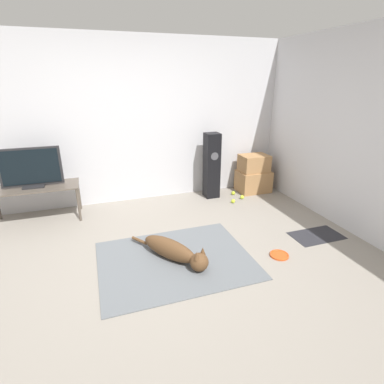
{
  "coord_description": "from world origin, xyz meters",
  "views": [
    {
      "loc": [
        -0.58,
        -2.72,
        1.94
      ],
      "look_at": [
        0.67,
        0.96,
        0.45
      ],
      "focal_mm": 28.0,
      "sensor_mm": 36.0,
      "label": 1
    }
  ],
  "objects_px": {
    "tv": "(31,168)",
    "cardboard_box_lower": "(253,181)",
    "tennis_ball_by_boxes": "(233,201)",
    "tv_stand": "(35,191)",
    "floor_speaker": "(212,166)",
    "tennis_ball_near_speaker": "(242,197)",
    "frisbee": "(279,255)",
    "dog": "(175,251)",
    "cardboard_box_upper": "(254,163)",
    "tennis_ball_loose_on_carpet": "(233,193)"
  },
  "relations": [
    {
      "from": "frisbee",
      "to": "tv_stand",
      "type": "relative_size",
      "value": 0.19
    },
    {
      "from": "tv_stand",
      "to": "floor_speaker",
      "type": "bearing_deg",
      "value": 1.21
    },
    {
      "from": "floor_speaker",
      "to": "tennis_ball_loose_on_carpet",
      "type": "relative_size",
      "value": 16.67
    },
    {
      "from": "tennis_ball_by_boxes",
      "to": "tennis_ball_near_speaker",
      "type": "height_order",
      "value": "same"
    },
    {
      "from": "tennis_ball_near_speaker",
      "to": "floor_speaker",
      "type": "bearing_deg",
      "value": 147.56
    },
    {
      "from": "floor_speaker",
      "to": "tv_stand",
      "type": "bearing_deg",
      "value": -178.79
    },
    {
      "from": "dog",
      "to": "tennis_ball_by_boxes",
      "type": "distance_m",
      "value": 1.89
    },
    {
      "from": "tv",
      "to": "cardboard_box_lower",
      "type": "bearing_deg",
      "value": 0.81
    },
    {
      "from": "cardboard_box_lower",
      "to": "tv_stand",
      "type": "height_order",
      "value": "tv_stand"
    },
    {
      "from": "frisbee",
      "to": "tennis_ball_near_speaker",
      "type": "bearing_deg",
      "value": 76.39
    },
    {
      "from": "tv",
      "to": "tennis_ball_near_speaker",
      "type": "relative_size",
      "value": 12.09
    },
    {
      "from": "cardboard_box_upper",
      "to": "tennis_ball_loose_on_carpet",
      "type": "height_order",
      "value": "cardboard_box_upper"
    },
    {
      "from": "tennis_ball_by_boxes",
      "to": "tennis_ball_loose_on_carpet",
      "type": "height_order",
      "value": "same"
    },
    {
      "from": "cardboard_box_upper",
      "to": "floor_speaker",
      "type": "distance_m",
      "value": 0.81
    },
    {
      "from": "tv",
      "to": "tennis_ball_loose_on_carpet",
      "type": "relative_size",
      "value": 12.09
    },
    {
      "from": "tennis_ball_loose_on_carpet",
      "to": "frisbee",
      "type": "bearing_deg",
      "value": -100.5
    },
    {
      "from": "floor_speaker",
      "to": "tennis_ball_near_speaker",
      "type": "relative_size",
      "value": 16.67
    },
    {
      "from": "dog",
      "to": "tennis_ball_by_boxes",
      "type": "relative_size",
      "value": 14.46
    },
    {
      "from": "tennis_ball_loose_on_carpet",
      "to": "cardboard_box_upper",
      "type": "bearing_deg",
      "value": 8.84
    },
    {
      "from": "tv",
      "to": "tennis_ball_near_speaker",
      "type": "bearing_deg",
      "value": -4.24
    },
    {
      "from": "tennis_ball_near_speaker",
      "to": "tennis_ball_loose_on_carpet",
      "type": "height_order",
      "value": "same"
    },
    {
      "from": "cardboard_box_lower",
      "to": "floor_speaker",
      "type": "xyz_separation_m",
      "value": [
        -0.82,
        0.0,
        0.36
      ]
    },
    {
      "from": "tennis_ball_by_boxes",
      "to": "tennis_ball_loose_on_carpet",
      "type": "xyz_separation_m",
      "value": [
        0.17,
        0.33,
        0.0
      ]
    },
    {
      "from": "cardboard_box_lower",
      "to": "tennis_ball_loose_on_carpet",
      "type": "xyz_separation_m",
      "value": [
        -0.42,
        -0.06,
        -0.16
      ]
    },
    {
      "from": "frisbee",
      "to": "tv_stand",
      "type": "height_order",
      "value": "tv_stand"
    },
    {
      "from": "tennis_ball_by_boxes",
      "to": "tv_stand",
      "type": "bearing_deg",
      "value": 173.35
    },
    {
      "from": "dog",
      "to": "floor_speaker",
      "type": "xyz_separation_m",
      "value": [
        1.13,
        1.7,
        0.43
      ]
    },
    {
      "from": "dog",
      "to": "tennis_ball_loose_on_carpet",
      "type": "relative_size",
      "value": 14.46
    },
    {
      "from": "tv_stand",
      "to": "tennis_ball_by_boxes",
      "type": "bearing_deg",
      "value": -6.65
    },
    {
      "from": "tennis_ball_by_boxes",
      "to": "tennis_ball_near_speaker",
      "type": "relative_size",
      "value": 1.0
    },
    {
      "from": "cardboard_box_upper",
      "to": "cardboard_box_lower",
      "type": "bearing_deg",
      "value": -12.17
    },
    {
      "from": "tv_stand",
      "to": "tv",
      "type": "xyz_separation_m",
      "value": [
        -0.0,
        0.0,
        0.33
      ]
    },
    {
      "from": "frisbee",
      "to": "tv",
      "type": "bearing_deg",
      "value": 144.65
    },
    {
      "from": "tv",
      "to": "tennis_ball_loose_on_carpet",
      "type": "height_order",
      "value": "tv"
    },
    {
      "from": "dog",
      "to": "frisbee",
      "type": "bearing_deg",
      "value": -14.5
    },
    {
      "from": "dog",
      "to": "floor_speaker",
      "type": "relative_size",
      "value": 0.87
    },
    {
      "from": "tennis_ball_near_speaker",
      "to": "tv",
      "type": "bearing_deg",
      "value": 175.76
    },
    {
      "from": "floor_speaker",
      "to": "tv_stand",
      "type": "xyz_separation_m",
      "value": [
        -2.71,
        -0.06,
        -0.1
      ]
    },
    {
      "from": "cardboard_box_upper",
      "to": "tv_stand",
      "type": "height_order",
      "value": "cardboard_box_upper"
    },
    {
      "from": "cardboard_box_lower",
      "to": "tennis_ball_loose_on_carpet",
      "type": "distance_m",
      "value": 0.45
    },
    {
      "from": "floor_speaker",
      "to": "tv_stand",
      "type": "relative_size",
      "value": 0.94
    },
    {
      "from": "cardboard_box_lower",
      "to": "tv",
      "type": "bearing_deg",
      "value": -179.19
    },
    {
      "from": "cardboard_box_lower",
      "to": "floor_speaker",
      "type": "height_order",
      "value": "floor_speaker"
    },
    {
      "from": "cardboard_box_upper",
      "to": "tennis_ball_near_speaker",
      "type": "distance_m",
      "value": 0.67
    },
    {
      "from": "frisbee",
      "to": "tv",
      "type": "relative_size",
      "value": 0.28
    },
    {
      "from": "dog",
      "to": "tv",
      "type": "distance_m",
      "value": 2.37
    },
    {
      "from": "cardboard_box_upper",
      "to": "tennis_ball_loose_on_carpet",
      "type": "relative_size",
      "value": 7.39
    },
    {
      "from": "tv_stand",
      "to": "tennis_ball_near_speaker",
      "type": "bearing_deg",
      "value": -4.19
    },
    {
      "from": "frisbee",
      "to": "cardboard_box_lower",
      "type": "distance_m",
      "value": 2.15
    },
    {
      "from": "cardboard_box_lower",
      "to": "tv_stand",
      "type": "bearing_deg",
      "value": -179.14
    }
  ]
}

